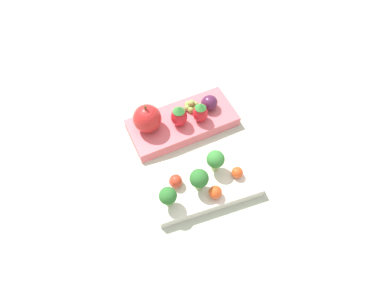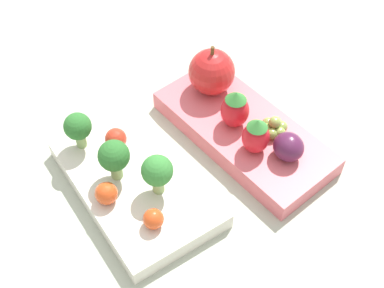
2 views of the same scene
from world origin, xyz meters
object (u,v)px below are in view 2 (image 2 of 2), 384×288
cherry_tomato_1 (106,193)px  strawberry_1 (233,107)px  bento_box_savoury (136,183)px  apple (212,72)px  broccoli_floret_0 (157,172)px  cherry_tomato_2 (116,139)px  strawberry_0 (256,136)px  bento_box_fruit (244,132)px  cherry_tomato_0 (153,219)px  grape_cluster (274,127)px  broccoli_floret_2 (114,157)px  plum (288,147)px  broccoli_floret_1 (78,127)px

cherry_tomato_1 → strawberry_1: bearing=-91.7°
bento_box_savoury → apple: apple is taller
broccoli_floret_0 → cherry_tomato_2: broccoli_floret_0 is taller
strawberry_0 → strawberry_1: bearing=-11.0°
bento_box_fruit → apple: bearing=-8.4°
bento_box_savoury → cherry_tomato_0: bearing=160.6°
bento_box_savoury → grape_cluster: bearing=-108.2°
grape_cluster → bento_box_fruit: bearing=31.5°
cherry_tomato_1 → strawberry_0: 0.18m
broccoli_floret_2 → apple: bearing=-78.9°
bento_box_savoury → grape_cluster: 0.17m
broccoli_floret_0 → grape_cluster: size_ratio=1.57×
cherry_tomato_0 → strawberry_0: size_ratio=0.45×
broccoli_floret_0 → broccoli_floret_2: 0.05m
apple → strawberry_0: apple is taller
broccoli_floret_0 → strawberry_0: bearing=-103.1°
cherry_tomato_2 → strawberry_0: strawberry_0 is taller
strawberry_0 → bento_box_fruit: bearing=-26.5°
broccoli_floret_0 → plum: (-0.06, -0.14, -0.01)m
bento_box_fruit → strawberry_0: (-0.03, 0.02, 0.04)m
strawberry_0 → apple: bearing=-14.6°
bento_box_savoury → grape_cluster: grape_cluster is taller
bento_box_savoury → bento_box_fruit: 0.15m
cherry_tomato_1 → plum: 0.21m
apple → grape_cluster: (-0.10, -0.01, -0.02)m
broccoli_floret_1 → strawberry_0: (-0.14, -0.15, -0.00)m
apple → grape_cluster: 0.10m
bento_box_fruit → bento_box_savoury: bearing=80.7°
bento_box_fruit → grape_cluster: size_ratio=6.83×
bento_box_savoury → strawberry_0: bearing=-114.2°
plum → bento_box_savoury: bearing=59.1°
broccoli_floret_2 → grape_cluster: bearing=-111.3°
broccoli_floret_2 → strawberry_1: (-0.03, -0.15, -0.01)m
bento_box_savoury → broccoli_floret_0: bearing=-162.7°
cherry_tomato_0 → cherry_tomato_2: bearing=-16.0°
bento_box_fruit → broccoli_floret_1: 0.20m
broccoli_floret_0 → cherry_tomato_2: bearing=-1.0°
broccoli_floret_1 → strawberry_0: strawberry_0 is taller
cherry_tomato_0 → strawberry_1: bearing=-72.0°
plum → grape_cluster: size_ratio=1.09×
cherry_tomato_2 → plum: size_ratio=0.70×
cherry_tomato_1 → cherry_tomato_2: 0.08m
broccoli_floret_1 → broccoli_floret_2: broccoli_floret_2 is taller
cherry_tomato_2 → plum: (-0.14, -0.14, 0.01)m
bento_box_fruit → broccoli_floret_2: (0.04, 0.16, 0.04)m
cherry_tomato_0 → apple: bearing=-58.2°
strawberry_0 → broccoli_floret_2: bearing=62.8°
broccoli_floret_1 → grape_cluster: size_ratio=1.46×
bento_box_savoury → cherry_tomato_2: (0.05, -0.01, 0.02)m
cherry_tomato_0 → cherry_tomato_2: 0.12m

